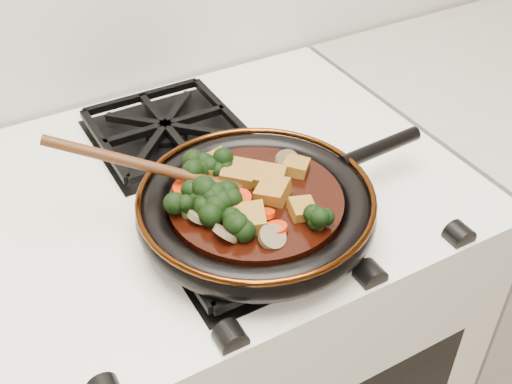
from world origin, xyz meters
TOP-DOWN VIEW (x-y plane):
  - stove at (0.00, 1.69)m, footprint 0.76×0.60m
  - burner_grate_front at (0.00, 1.55)m, footprint 0.23×0.23m
  - burner_grate_back at (0.00, 1.83)m, footprint 0.23×0.23m
  - skillet at (0.02, 1.56)m, footprint 0.45×0.32m
  - braising_sauce at (0.02, 1.56)m, footprint 0.23×0.23m
  - tofu_cube_0 at (0.04, 1.55)m, footprint 0.06×0.06m
  - tofu_cube_1 at (0.05, 1.50)m, footprint 0.04×0.04m
  - tofu_cube_2 at (-0.00, 1.64)m, footprint 0.05×0.05m
  - tofu_cube_3 at (0.05, 1.58)m, footprint 0.06×0.06m
  - tofu_cube_4 at (0.02, 1.61)m, footprint 0.06×0.06m
  - tofu_cube_5 at (0.09, 1.58)m, footprint 0.05×0.05m
  - tofu_cube_6 at (-0.01, 1.52)m, footprint 0.05×0.05m
  - tofu_cube_7 at (0.00, 1.64)m, footprint 0.04×0.04m
  - broccoli_floret_0 at (-0.03, 1.63)m, footprint 0.09×0.08m
  - broccoli_floret_1 at (-0.03, 1.57)m, footprint 0.08×0.08m
  - broccoli_floret_2 at (-0.02, 1.65)m, footprint 0.08×0.09m
  - broccoli_floret_3 at (-0.05, 1.55)m, footprint 0.09×0.08m
  - broccoli_floret_4 at (-0.05, 1.58)m, footprint 0.08×0.08m
  - broccoli_floret_5 at (-0.08, 1.57)m, footprint 0.09×0.09m
  - broccoli_floret_6 at (0.06, 1.47)m, footprint 0.08×0.08m
  - broccoli_floret_7 at (-0.00, 1.63)m, footprint 0.07×0.07m
  - broccoli_floret_8 at (-0.04, 1.51)m, footprint 0.09×0.08m
  - broccoli_floret_9 at (-0.03, 1.56)m, footprint 0.07×0.07m
  - carrot_coin_0 at (-0.06, 1.62)m, footprint 0.03×0.03m
  - carrot_coin_1 at (0.02, 1.62)m, footprint 0.03×0.03m
  - carrot_coin_2 at (0.01, 1.52)m, footprint 0.03×0.03m
  - carrot_coin_3 at (-0.00, 1.56)m, footprint 0.03×0.03m
  - carrot_coin_4 at (0.01, 1.61)m, footprint 0.03×0.03m
  - carrot_coin_5 at (0.01, 1.49)m, footprint 0.03×0.03m
  - mushroom_slice_0 at (-0.01, 1.48)m, footprint 0.04×0.04m
  - mushroom_slice_1 at (-0.06, 1.60)m, footprint 0.04×0.04m
  - mushroom_slice_2 at (-0.05, 1.51)m, footprint 0.04×0.04m
  - mushroom_slice_3 at (0.09, 1.60)m, footprint 0.04×0.03m
  - mushroom_slice_4 at (-0.07, 1.56)m, footprint 0.04×0.04m
  - wooden_spoon at (-0.07, 1.63)m, footprint 0.14×0.10m

SIDE VIEW (x-z plane):
  - stove at x=0.00m, z-range 0.00..0.90m
  - burner_grate_front at x=0.00m, z-range 0.90..0.93m
  - burner_grate_back at x=0.00m, z-range 0.90..0.93m
  - skillet at x=0.02m, z-range 0.92..0.97m
  - braising_sauce at x=0.02m, z-range 0.94..0.96m
  - carrot_coin_0 at x=-0.06m, z-range 0.96..0.97m
  - carrot_coin_1 at x=0.02m, z-range 0.95..0.97m
  - carrot_coin_2 at x=0.01m, z-range 0.95..0.97m
  - carrot_coin_3 at x=0.00m, z-range 0.96..0.97m
  - carrot_coin_4 at x=0.01m, z-range 0.96..0.97m
  - carrot_coin_5 at x=0.01m, z-range 0.96..0.97m
  - mushroom_slice_0 at x=-0.01m, z-range 0.95..0.98m
  - mushroom_slice_1 at x=-0.06m, z-range 0.95..0.98m
  - mushroom_slice_2 at x=-0.05m, z-range 0.95..0.98m
  - mushroom_slice_3 at x=0.09m, z-range 0.95..0.98m
  - mushroom_slice_4 at x=-0.07m, z-range 0.95..0.98m
  - tofu_cube_1 at x=0.05m, z-range 0.95..0.98m
  - tofu_cube_5 at x=0.09m, z-range 0.95..0.98m
  - tofu_cube_7 at x=0.00m, z-range 0.95..0.98m
  - tofu_cube_3 at x=0.05m, z-range 0.95..0.98m
  - broccoli_floret_8 at x=-0.04m, z-range 0.93..1.00m
  - tofu_cube_0 at x=0.04m, z-range 0.95..0.98m
  - tofu_cube_2 at x=0.00m, z-range 0.95..0.98m
  - broccoli_floret_0 at x=-0.03m, z-range 0.94..1.00m
  - tofu_cube_6 at x=-0.01m, z-range 0.95..0.98m
  - tofu_cube_4 at x=0.02m, z-range 0.95..0.98m
  - broccoli_floret_9 at x=-0.03m, z-range 0.94..0.99m
  - broccoli_floret_6 at x=0.06m, z-range 0.94..1.00m
  - broccoli_floret_2 at x=-0.02m, z-range 0.94..1.00m
  - broccoli_floret_4 at x=-0.05m, z-range 0.94..1.00m
  - broccoli_floret_3 at x=-0.05m, z-range 0.94..1.00m
  - broccoli_floret_5 at x=-0.08m, z-range 0.94..1.00m
  - broccoli_floret_7 at x=0.00m, z-range 0.94..1.01m
  - broccoli_floret_1 at x=-0.03m, z-range 0.94..1.00m
  - wooden_spoon at x=-0.07m, z-range 0.86..1.11m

